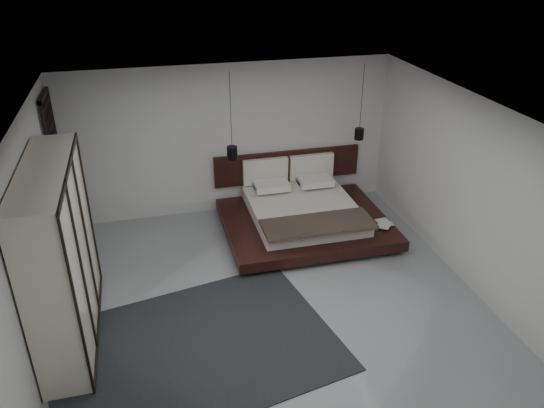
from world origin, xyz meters
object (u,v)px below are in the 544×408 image
object	(u,v)px
lattice_screen	(58,172)
pendant_left	(232,152)
rug	(194,348)
wardrobe	(61,257)
pendant_right	(359,134)
bed	(303,213)

from	to	relation	value
lattice_screen	pendant_left	distance (m)	2.87
rug	pendant_left	bearing A→B (deg)	70.42
lattice_screen	wardrobe	size ratio (longest dim) A/B	1.07
rug	wardrobe	bearing A→B (deg)	154.28
wardrobe	lattice_screen	bearing A→B (deg)	95.74
lattice_screen	rug	distance (m)	3.89
pendant_right	bed	bearing A→B (deg)	-158.73
bed	pendant_right	bearing A→B (deg)	21.27
lattice_screen	rug	xyz separation A→B (m)	(1.75, -3.23, -1.29)
pendant_left	pendant_right	distance (m)	2.34
bed	pendant_left	bearing A→B (deg)	158.73
pendant_left	pendant_right	size ratio (longest dim) A/B	1.11
lattice_screen	pendant_right	world-z (taller)	pendant_right
lattice_screen	bed	xyz separation A→B (m)	(4.03, -0.55, -1.01)
wardrobe	rug	distance (m)	2.04
lattice_screen	pendant_left	bearing A→B (deg)	-1.80
wardrobe	rug	size ratio (longest dim) A/B	0.68
bed	pendant_left	xyz separation A→B (m)	(-1.17, 0.46, 1.11)
bed	rug	bearing A→B (deg)	-130.44
pendant_left	wardrobe	size ratio (longest dim) A/B	0.62
pendant_left	rug	xyz separation A→B (m)	(-1.12, -3.14, -1.40)
pendant_left	wardrobe	world-z (taller)	pendant_left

